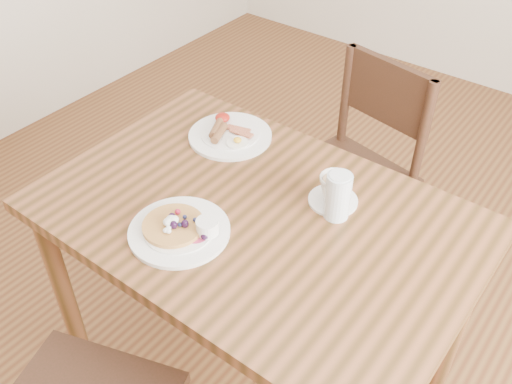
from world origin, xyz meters
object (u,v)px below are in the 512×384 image
at_px(dining_table, 256,237).
at_px(teacup_saucer, 334,190).
at_px(water_glass, 338,196).
at_px(pancake_plate, 181,229).
at_px(breakfast_plate, 229,134).
at_px(chair_far, 355,166).

distance_m(dining_table, teacup_saucer, 0.26).
height_order(teacup_saucer, water_glass, water_glass).
height_order(pancake_plate, teacup_saucer, teacup_saucer).
bearing_deg(breakfast_plate, chair_far, 58.80).
relative_size(chair_far, water_glass, 6.45).
xyz_separation_m(dining_table, teacup_saucer, (0.15, 0.17, 0.14)).
distance_m(pancake_plate, teacup_saucer, 0.44).
relative_size(teacup_saucer, water_glass, 1.03).
distance_m(chair_far, breakfast_plate, 0.56).
relative_size(chair_far, pancake_plate, 3.26).
bearing_deg(breakfast_plate, water_glass, -13.63).
distance_m(pancake_plate, water_glass, 0.43).
relative_size(breakfast_plate, water_glass, 1.98).
relative_size(dining_table, chair_far, 1.36).
relative_size(dining_table, breakfast_plate, 4.44).
xyz_separation_m(breakfast_plate, water_glass, (0.47, -0.11, 0.06)).
height_order(pancake_plate, breakfast_plate, pancake_plate).
height_order(chair_far, breakfast_plate, chair_far).
bearing_deg(chair_far, pancake_plate, 96.04).
bearing_deg(chair_far, dining_table, 103.81).
xyz_separation_m(teacup_saucer, water_glass, (0.04, -0.04, 0.03)).
bearing_deg(pancake_plate, chair_far, 85.12).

